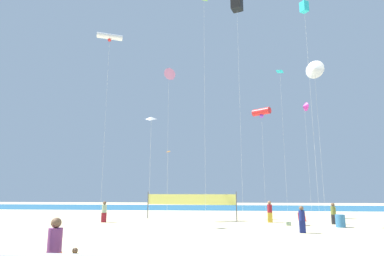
% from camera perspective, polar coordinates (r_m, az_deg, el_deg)
% --- Properties ---
extents(ground_plane, '(120.00, 120.00, 0.00)m').
position_cam_1_polar(ground_plane, '(19.44, 0.04, -18.02)').
color(ground_plane, beige).
extents(ocean_band, '(120.00, 20.00, 0.01)m').
position_cam_1_polar(ocean_band, '(54.23, 4.12, -13.61)').
color(ocean_band, '#1E6B99').
rests_on(ocean_band, ground).
extents(mother_figure, '(0.38, 0.38, 1.64)m').
position_cam_1_polar(mother_figure, '(10.03, -22.84, -18.55)').
color(mother_figure, '#EA7260').
rests_on(mother_figure, ground).
extents(beachgoer_maroon_shirt, '(0.38, 0.38, 1.68)m').
position_cam_1_polar(beachgoer_maroon_shirt, '(27.54, 13.38, -13.85)').
color(beachgoer_maroon_shirt, gold).
rests_on(beachgoer_maroon_shirt, ground).
extents(beachgoer_sage_shirt, '(0.37, 0.37, 1.64)m').
position_cam_1_polar(beachgoer_sage_shirt, '(27.87, -15.05, -13.78)').
color(beachgoer_sage_shirt, maroon).
rests_on(beachgoer_sage_shirt, ground).
extents(beachgoer_olive_shirt, '(0.36, 0.36, 1.56)m').
position_cam_1_polar(beachgoer_olive_shirt, '(27.46, 23.40, -13.39)').
color(beachgoer_olive_shirt, '#2D2D33').
rests_on(beachgoer_olive_shirt, ground).
extents(beachgoer_navy_shirt, '(0.35, 0.35, 1.54)m').
position_cam_1_polar(beachgoer_navy_shirt, '(20.96, 18.59, -14.70)').
color(beachgoer_navy_shirt, navy).
rests_on(beachgoer_navy_shirt, ground).
extents(folding_beach_chair, '(0.52, 0.65, 0.89)m').
position_cam_1_polar(folding_beach_chair, '(25.84, 18.64, -14.73)').
color(folding_beach_chair, red).
rests_on(folding_beach_chair, ground).
extents(trash_barrel, '(0.64, 0.64, 0.84)m').
position_cam_1_polar(trash_barrel, '(25.28, 24.42, -14.52)').
color(trash_barrel, teal).
rests_on(trash_barrel, ground).
extents(volleyball_net, '(8.16, 2.04, 2.40)m').
position_cam_1_polar(volleyball_net, '(29.64, -0.34, -12.50)').
color(volleyball_net, '#4C4C51').
rests_on(volleyball_net, ground).
extents(beach_handbag, '(0.33, 0.16, 0.26)m').
position_cam_1_polar(beach_handbag, '(25.34, 16.45, -15.69)').
color(beach_handbag, '#99B28C').
rests_on(beach_handbag, ground).
extents(kite_cyan_diamond, '(0.91, 0.90, 14.90)m').
position_cam_1_polar(kite_cyan_diamond, '(35.59, 15.10, 9.31)').
color(kite_cyan_diamond, silver).
rests_on(kite_cyan_diamond, ground).
extents(kite_orange_diamond, '(0.48, 0.46, 7.24)m').
position_cam_1_polar(kite_orange_diamond, '(39.08, -4.19, -4.33)').
color(kite_orange_diamond, silver).
rests_on(kite_orange_diamond, ground).
extents(kite_black_box, '(1.20, 1.20, 20.39)m').
position_cam_1_polar(kite_black_box, '(32.77, 7.81, 20.79)').
color(kite_black_box, silver).
rests_on(kite_black_box, ground).
extents(kite_cyan_box, '(0.71, 0.71, 17.00)m').
position_cam_1_polar(kite_cyan_box, '(28.65, 18.95, 19.15)').
color(kite_cyan_box, silver).
rests_on(kite_cyan_box, ground).
extents(kite_lime_diamond, '(0.87, 0.87, 18.65)m').
position_cam_1_polar(kite_lime_diamond, '(29.59, 2.12, 20.95)').
color(kite_lime_diamond, silver).
rests_on(kite_lime_diamond, ground).
extents(kite_pink_delta, '(1.31, 1.12, 14.68)m').
position_cam_1_polar(kite_pink_delta, '(33.67, -4.07, 9.21)').
color(kite_pink_delta, silver).
rests_on(kite_pink_delta, ground).
extents(kite_white_tube, '(2.47, 1.52, 17.76)m').
position_cam_1_polar(kite_white_tube, '(34.58, -14.14, 15.11)').
color(kite_white_tube, silver).
rests_on(kite_white_tube, ground).
extents(kite_magenta_delta, '(0.73, 1.03, 11.97)m').
position_cam_1_polar(kite_magenta_delta, '(37.70, 18.99, 3.49)').
color(kite_magenta_delta, silver).
rests_on(kite_magenta_delta, ground).
extents(kite_white_diamond, '(0.66, 0.67, 7.89)m').
position_cam_1_polar(kite_white_diamond, '(24.15, -7.14, 1.58)').
color(kite_white_diamond, silver).
rests_on(kite_white_diamond, ground).
extents(kite_white_delta, '(1.48, 1.16, 13.46)m').
position_cam_1_polar(kite_white_delta, '(30.23, 20.51, 9.54)').
color(kite_white_delta, silver).
rests_on(kite_white_delta, ground).
extents(kite_red_tube, '(1.93, 1.68, 10.78)m').
position_cam_1_polar(kite_red_tube, '(34.18, 12.00, 2.72)').
color(kite_red_tube, silver).
rests_on(kite_red_tube, ground).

